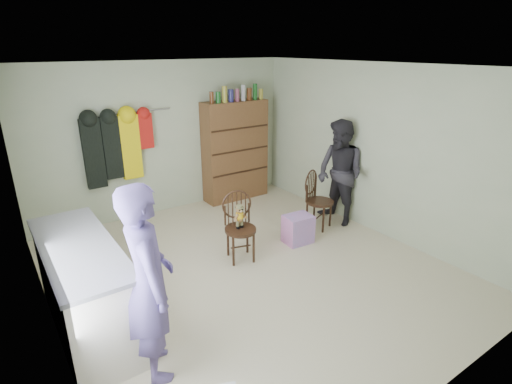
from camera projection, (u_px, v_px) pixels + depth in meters
ground_plane at (249, 269)px, 5.14m from camera, size 5.00×5.00×0.00m
room_walls at (225, 142)px, 5.00m from camera, size 5.00×5.00×5.00m
counter at (85, 287)px, 3.93m from camera, size 0.64×1.86×0.94m
chair_front at (239, 222)px, 5.26m from camera, size 0.52×0.52×0.93m
chair_far at (317, 197)px, 6.19m from camera, size 0.53×0.53×0.92m
striped_bag at (298, 229)px, 5.78m from camera, size 0.42×0.34×0.42m
person_left at (149, 283)px, 3.28m from camera, size 0.52×0.70×1.75m
person_right at (340, 173)px, 6.24m from camera, size 0.66×0.83×1.66m
dresser at (235, 150)px, 7.26m from camera, size 1.20×0.39×2.08m
coat_rack at (117, 147)px, 6.09m from camera, size 1.42×0.12×1.09m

